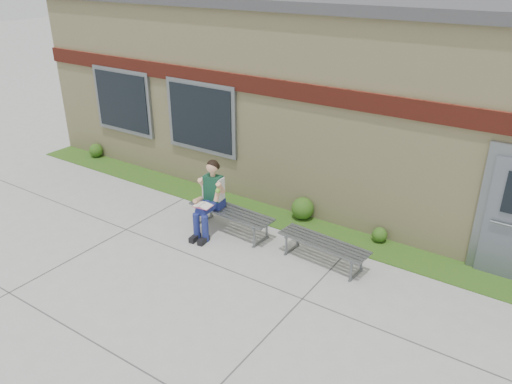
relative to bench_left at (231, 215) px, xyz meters
The scene contains 9 objects.
ground 2.05m from the bench_left, 52.95° to the right, with size 80.00×80.00×0.00m, color #9E9E99.
grass_strip 1.61m from the bench_left, 38.94° to the left, with size 16.00×0.80×0.02m, color #234B14.
school_building 4.86m from the bench_left, 74.43° to the left, with size 16.20×6.22×4.20m.
bench_left is the anchor object (origin of this frame).
bench_right 2.00m from the bench_left, ahead, with size 1.68×0.59×0.43m.
girl 0.56m from the bench_left, 146.88° to the right, with size 0.56×0.91×1.46m.
shrub_west 5.60m from the bench_left, 167.25° to the left, with size 0.36×0.36×0.36m, color #234B14.
shrub_mid 1.53m from the bench_left, 53.78° to the left, with size 0.46×0.46×0.46m, color #234B14.
shrub_east 2.86m from the bench_left, 25.69° to the left, with size 0.28×0.28×0.28m, color #234B14.
Camera 1 is at (3.98, -5.24, 4.86)m, focal length 35.00 mm.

